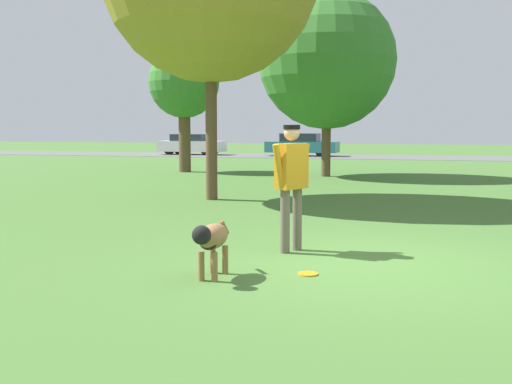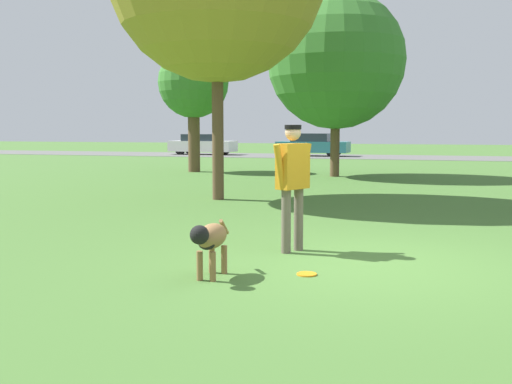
# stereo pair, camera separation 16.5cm
# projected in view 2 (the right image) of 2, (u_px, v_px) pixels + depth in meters

# --- Properties ---
(ground_plane) EXTENTS (120.00, 120.00, 0.00)m
(ground_plane) POSITION_uv_depth(u_px,v_px,m) (365.00, 264.00, 7.47)
(ground_plane) COLOR #426B2D
(far_road_strip) EXTENTS (120.00, 6.00, 0.01)m
(far_road_strip) POSITION_uv_depth(u_px,v_px,m) (419.00, 158.00, 34.97)
(far_road_strip) COLOR #5B5B59
(far_road_strip) RESTS_ON ground_plane
(person) EXTENTS (0.43, 0.70, 1.74)m
(person) POSITION_uv_depth(u_px,v_px,m) (293.00, 176.00, 8.13)
(person) COLOR #665B4C
(person) RESTS_ON ground_plane
(dog) EXTENTS (0.29, 1.00, 0.66)m
(dog) POSITION_uv_depth(u_px,v_px,m) (210.00, 239.00, 6.72)
(dog) COLOR olive
(dog) RESTS_ON ground_plane
(frisbee) EXTENTS (0.23, 0.23, 0.02)m
(frisbee) POSITION_uv_depth(u_px,v_px,m) (307.00, 274.00, 6.92)
(frisbee) COLOR orange
(frisbee) RESTS_ON ground_plane
(tree_far_left) EXTENTS (2.74, 2.74, 4.83)m
(tree_far_left) POSITION_uv_depth(u_px,v_px,m) (193.00, 84.00, 23.17)
(tree_far_left) COLOR brown
(tree_far_left) RESTS_ON ground_plane
(tree_mid_center) EXTENTS (4.77, 4.77, 6.44)m
(tree_mid_center) POSITION_uv_depth(u_px,v_px,m) (336.00, 60.00, 20.76)
(tree_mid_center) COLOR brown
(tree_mid_center) RESTS_ON ground_plane
(parked_car_white) EXTENTS (4.31, 1.86, 1.33)m
(parked_car_white) POSITION_uv_depth(u_px,v_px,m) (202.00, 144.00, 38.92)
(parked_car_white) COLOR white
(parked_car_white) RESTS_ON ground_plane
(parked_car_teal) EXTENTS (4.43, 1.88, 1.40)m
(parked_car_teal) POSITION_uv_depth(u_px,v_px,m) (313.00, 145.00, 36.85)
(parked_car_teal) COLOR teal
(parked_car_teal) RESTS_ON ground_plane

